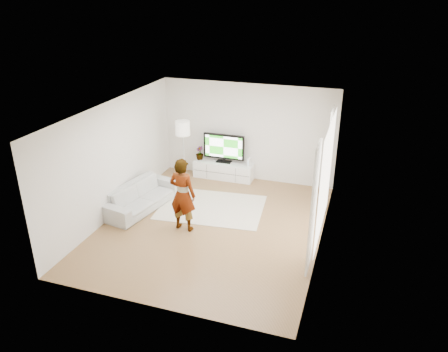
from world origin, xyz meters
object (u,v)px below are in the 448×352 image
(rug, at_px, (211,207))
(floor_lamp, at_px, (183,131))
(player, at_px, (183,195))
(television, at_px, (224,147))
(sofa, at_px, (141,196))
(media_console, at_px, (224,170))

(rug, xyz_separation_m, floor_lamp, (-1.29, 1.29, 1.53))
(rug, xyz_separation_m, player, (-0.25, -1.21, 0.88))
(television, bearing_deg, player, -88.97)
(sofa, bearing_deg, rug, -60.48)
(television, distance_m, rug, 2.16)
(television, distance_m, sofa, 2.91)
(media_console, bearing_deg, television, 90.00)
(sofa, distance_m, floor_lamp, 2.25)
(media_console, height_order, rug, media_console)
(sofa, height_order, floor_lamp, floor_lamp)
(rug, bearing_deg, television, 98.95)
(player, height_order, floor_lamp, floor_lamp)
(sofa, relative_size, floor_lamp, 1.22)
(rug, height_order, sofa, sofa)
(television, bearing_deg, floor_lamp, -147.42)
(media_console, relative_size, floor_lamp, 0.97)
(rug, relative_size, sofa, 1.18)
(media_console, xyz_separation_m, floor_lamp, (-0.99, -0.61, 1.29))
(sofa, xyz_separation_m, floor_lamp, (0.39, 1.85, 1.21))
(television, relative_size, player, 0.70)
(television, xyz_separation_m, sofa, (-1.38, -2.49, -0.63))
(television, distance_m, player, 3.13)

